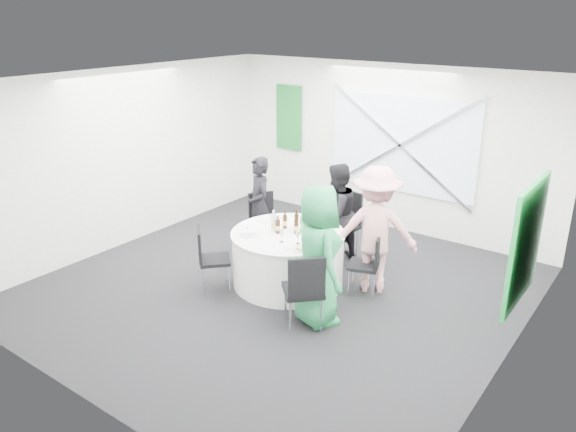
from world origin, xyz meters
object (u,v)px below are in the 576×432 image
Objects in this scene: chair_back at (344,219)px; chair_front_left at (208,254)px; person_woman_green at (318,256)px; chair_back_left at (263,218)px; clear_water_bottle at (274,223)px; person_man_back_left at (259,205)px; person_woman_pink at (375,230)px; person_man_back at (336,214)px; banquet_table at (288,258)px; chair_back_right at (370,260)px; green_water_bottle at (303,224)px; chair_front_right at (305,286)px.

chair_back is 1.16× the size of chair_front_left.
chair_front_left is at bearing 40.93° from person_woman_green.
chair_back_left is at bearing -36.95° from chair_front_left.
clear_water_bottle reaches higher than chair_front_left.
person_man_back_left is 2.08m from person_woman_pink.
banquet_table is at bearing 0.00° from person_man_back.
chair_back_left is 0.53× the size of person_woman_pink.
chair_back_left is 0.22m from person_man_back_left.
clear_water_bottle is (-1.22, -0.62, 0.01)m from person_woman_pink.
chair_back_left is 0.53× the size of person_woman_green.
chair_back_right is 1.01m from green_water_bottle.
chair_front_left reaches higher than banquet_table.
chair_front_right is 0.57× the size of person_woman_pink.
chair_front_left is at bearing -133.52° from banquet_table.
banquet_table is 1.23m from chair_back_left.
person_man_back is 0.88m from green_water_bottle.
person_man_back_left is 0.99× the size of person_man_back.
chair_front_right is 1.37m from clear_water_bottle.
chair_front_right is 1.27m from green_water_bottle.
person_man_back is at bearing -73.42° from chair_front_left.
chair_back_right is 0.41m from person_woman_pink.
banquet_table is at bearing -90.00° from chair_back.
chair_back_left is 1.34m from green_water_bottle.
person_woman_pink reaches higher than clear_water_bottle.
banquet_table is 5.17× the size of green_water_bottle.
clear_water_bottle is (-0.34, -1.07, 0.11)m from person_man_back.
chair_back_left is 1.21m from person_man_back.
green_water_bottle is at bearing 29.57° from clear_water_bottle.
person_woman_green reaches higher than clear_water_bottle.
person_man_back reaches higher than chair_front_left.
person_man_back_left is at bearing -116.97° from chair_back_right.
person_man_back_left is at bearing -65.38° from person_man_back.
person_man_back_left is at bearing -146.74° from chair_back.
chair_back_right is 2.78× the size of clear_water_bottle.
person_man_back is at bearing 47.87° from person_man_back_left.
green_water_bottle is 0.39m from clear_water_bottle.
clear_water_bottle is (-0.33, -1.32, 0.27)m from chair_back.
chair_front_left is (-1.64, 0.10, -0.07)m from chair_front_right.
chair_back_right is at bearing -142.91° from chair_front_right.
person_man_back is (-0.73, 1.88, 0.18)m from chair_front_right.
chair_front_left is 1.49m from person_man_back_left.
clear_water_bottle is (0.81, -0.78, 0.34)m from chair_back_left.
person_woman_green is at bearing -89.63° from chair_back_left.
person_woman_green reaches higher than green_water_bottle.
banquet_table is at bearing 0.00° from person_man_back_left.
person_man_back_left is 1.24m from person_man_back.
person_woman_pink is (1.04, 0.54, 0.49)m from banquet_table.
chair_back is 1.11× the size of chair_back_left.
chair_front_left is at bearing -76.71° from chair_back_right.
chair_front_left is 2.91× the size of clear_water_bottle.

